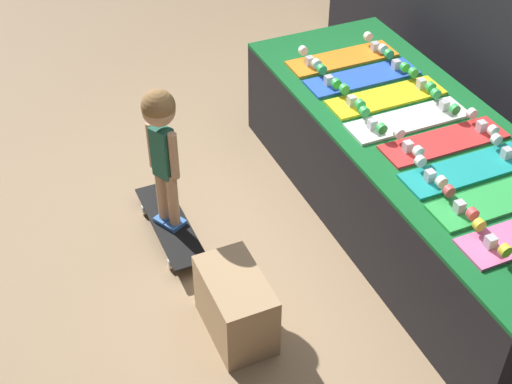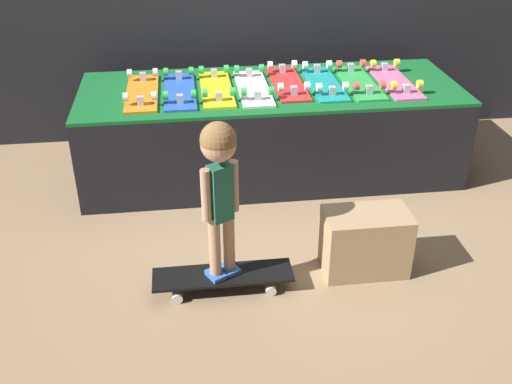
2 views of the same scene
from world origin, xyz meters
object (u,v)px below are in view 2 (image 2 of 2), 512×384
object	(u,v)px
skateboard_red_on_rack	(288,82)
skateboard_teal_on_rack	(324,82)
skateboard_blue_on_rack	(180,90)
skateboard_green_on_rack	(359,81)
skateboard_pink_on_rack	(395,80)
storage_box	(365,242)
skateboard_orange_on_rack	(142,91)
child	(219,173)
skateboard_white_on_rack	(253,87)
skateboard_on_floor	(223,277)
skateboard_yellow_on_rack	(216,87)

from	to	relation	value
skateboard_red_on_rack	skateboard_teal_on_rack	xyz separation A→B (m)	(0.23, -0.03, 0.00)
skateboard_blue_on_rack	skateboard_red_on_rack	world-z (taller)	same
skateboard_green_on_rack	skateboard_pink_on_rack	world-z (taller)	same
skateboard_green_on_rack	storage_box	size ratio (longest dim) A/B	1.51
skateboard_orange_on_rack	skateboard_teal_on_rack	bearing A→B (deg)	0.92
child	skateboard_white_on_rack	bearing A→B (deg)	48.65
skateboard_on_floor	storage_box	distance (m)	0.75
skateboard_orange_on_rack	skateboard_on_floor	bearing A→B (deg)	-72.18
skateboard_green_on_rack	skateboard_on_floor	size ratio (longest dim) A/B	0.93
skateboard_blue_on_rack	skateboard_green_on_rack	world-z (taller)	same
storage_box	skateboard_teal_on_rack	bearing A→B (deg)	88.73
skateboard_yellow_on_rack	child	size ratio (longest dim) A/B	0.80
skateboard_pink_on_rack	skateboard_on_floor	size ratio (longest dim) A/B	0.93
skateboard_red_on_rack	skateboard_pink_on_rack	bearing A→B (deg)	-4.76
skateboard_green_on_rack	child	size ratio (longest dim) A/B	0.80
skateboard_red_on_rack	child	xyz separation A→B (m)	(-0.53, -1.26, 0.04)
skateboard_white_on_rack	skateboard_on_floor	distance (m)	1.35
skateboard_red_on_rack	skateboard_green_on_rack	size ratio (longest dim) A/B	1.00
skateboard_yellow_on_rack	skateboard_on_floor	world-z (taller)	skateboard_yellow_on_rack
skateboard_red_on_rack	skateboard_on_floor	world-z (taller)	skateboard_red_on_rack
skateboard_yellow_on_rack	skateboard_white_on_rack	size ratio (longest dim) A/B	1.00
skateboard_blue_on_rack	skateboard_yellow_on_rack	size ratio (longest dim) A/B	1.00
skateboard_orange_on_rack	skateboard_yellow_on_rack	world-z (taller)	same
skateboard_on_floor	storage_box	world-z (taller)	storage_box
skateboard_red_on_rack	skateboard_teal_on_rack	size ratio (longest dim) A/B	1.00
skateboard_orange_on_rack	skateboard_pink_on_rack	distance (m)	1.61
skateboard_orange_on_rack	skateboard_teal_on_rack	world-z (taller)	same
skateboard_on_floor	storage_box	xyz separation A→B (m)	(0.74, 0.07, 0.09)
skateboard_on_floor	storage_box	bearing A→B (deg)	5.60
skateboard_yellow_on_rack	storage_box	size ratio (longest dim) A/B	1.51
storage_box	skateboard_red_on_rack	bearing A→B (deg)	99.76
skateboard_blue_on_rack	skateboard_on_floor	size ratio (longest dim) A/B	0.93
skateboard_white_on_rack	skateboard_teal_on_rack	world-z (taller)	same
skateboard_pink_on_rack	skateboard_on_floor	bearing A→B (deg)	-135.43
skateboard_teal_on_rack	skateboard_green_on_rack	distance (m)	0.23
skateboard_orange_on_rack	skateboard_yellow_on_rack	size ratio (longest dim) A/B	1.00
skateboard_yellow_on_rack	skateboard_green_on_rack	world-z (taller)	same
skateboard_white_on_rack	skateboard_green_on_rack	xyz separation A→B (m)	(0.69, 0.02, 0.00)
skateboard_yellow_on_rack	skateboard_teal_on_rack	bearing A→B (deg)	0.74
skateboard_yellow_on_rack	skateboard_pink_on_rack	world-z (taller)	same
skateboard_white_on_rack	skateboard_pink_on_rack	bearing A→B (deg)	-0.06
skateboard_blue_on_rack	child	distance (m)	1.22
skateboard_orange_on_rack	skateboard_teal_on_rack	size ratio (longest dim) A/B	1.00
skateboard_orange_on_rack	skateboard_white_on_rack	xyz separation A→B (m)	(0.69, -0.01, 0.00)
skateboard_orange_on_rack	skateboard_on_floor	world-z (taller)	skateboard_orange_on_rack
child	skateboard_pink_on_rack	bearing A→B (deg)	17.28
skateboard_orange_on_rack	skateboard_pink_on_rack	xyz separation A→B (m)	(1.61, -0.01, 0.00)
storage_box	child	bearing A→B (deg)	-174.40
skateboard_white_on_rack	skateboard_pink_on_rack	distance (m)	0.92
skateboard_orange_on_rack	skateboard_red_on_rack	distance (m)	0.92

